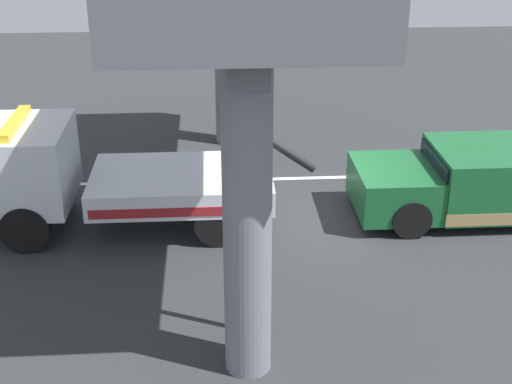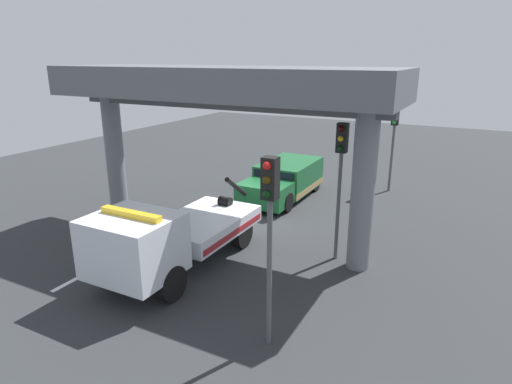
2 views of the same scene
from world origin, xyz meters
name	(u,v)px [view 2 (image 2 of 2)]	position (x,y,z in m)	size (l,w,h in m)	color
ground_plane	(246,223)	(0.00, 0.00, -0.05)	(60.00, 40.00, 0.10)	#2D3033
lane_stripe_west	(263,179)	(-6.00, -2.24, 0.00)	(2.60, 0.16, 0.01)	silver
lane_stripe_mid	(200,213)	(0.00, -2.24, 0.00)	(2.60, 0.16, 0.01)	silver
lane_stripe_east	(88,272)	(6.00, -2.24, 0.00)	(2.60, 0.16, 0.01)	silver
tow_truck_white	(167,237)	(4.85, 0.00, 1.20)	(7.25, 2.42, 2.46)	silver
towed_van_green	(284,181)	(-3.74, 0.00, 0.78)	(5.20, 2.22, 1.58)	#195B2D
overpass_structure	(219,93)	(1.76, 0.00, 5.20)	(3.60, 11.99, 6.03)	slate
traffic_light_near	(394,130)	(-6.98, 4.19, 3.02)	(0.39, 0.32, 4.14)	#515456
traffic_light_far	(341,162)	(1.52, 4.19, 3.24)	(0.39, 0.32, 4.45)	#515456
traffic_light_mid	(270,213)	(6.52, 4.19, 3.21)	(0.39, 0.32, 4.41)	#515456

